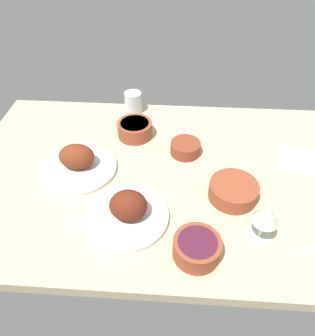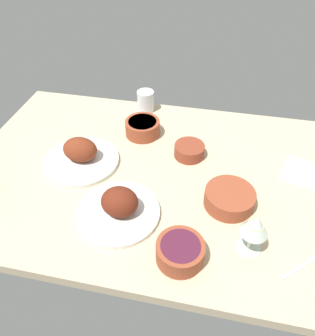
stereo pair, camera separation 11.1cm
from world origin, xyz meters
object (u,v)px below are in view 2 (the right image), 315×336
Objects in this scene: bowl_potatoes at (229,198)px; fork_loose at (308,263)px; plate_far_side at (81,156)px; bowl_soup at (189,150)px; bowl_onions at (180,251)px; wine_glass at (255,227)px; plate_near_viewer at (119,207)px; folded_napkin at (311,174)px; bowl_sauce at (142,127)px; water_tumbler at (146,101)px.

fork_loose is (-22.37, 17.09, -2.64)cm from bowl_potatoes.
bowl_soup is at bearing -162.81° from plate_far_side.
wine_glass is at bearing -158.93° from bowl_onions.
plate_far_side is at bearing -44.98° from plate_near_viewer.
plate_far_side is 54.71cm from bowl_potatoes.
plate_near_viewer is at bearing 26.45° from folded_napkin.
folded_napkin reaches higher than fork_loose.
bowl_soup is at bearing -59.39° from wine_glass.
bowl_soup is at bearing -54.11° from bowl_potatoes.
bowl_soup is 22.58cm from bowl_sauce.
wine_glass is (-6.25, 15.37, 6.89)cm from bowl_potatoes.
plate_near_viewer is 1.64× the size of bowl_potatoes.
folded_napkin is (-21.73, -34.75, -9.33)cm from wine_glass.
bowl_potatoes is 28.27cm from fork_loose.
water_tumbler reaches higher than bowl_potatoes.
bowl_soup is 0.62× the size of folded_napkin.
plate_far_side is 2.41× the size of bowl_soup.
folded_napkin is (-66.79, 29.64, -4.04)cm from water_tumbler.
bowl_sauce is at bearing -25.35° from bowl_soup.
plate_far_side is at bearing -37.88° from bowl_onions.
bowl_sauce reaches higher than bowl_soup.
plate_near_viewer reaches higher than folded_napkin.
plate_near_viewer is 34.93cm from bowl_potatoes.
plate_far_side is (20.71, -20.70, -0.16)cm from plate_near_viewer.
plate_far_side is at bearing 50.25° from bowl_sauce.
plate_near_viewer is at bearing -29.09° from bowl_onions.
bowl_sauce is at bearing -47.80° from wine_glass.
bowl_sauce is 0.74× the size of fork_loose.
water_tumbler reaches higher than bowl_soup.
plate_far_side is 82.44cm from folded_napkin.
folded_napkin is at bearing 177.19° from bowl_soup.
folded_napkin is at bearing -153.55° from plate_near_viewer.
plate_near_viewer is 23.73cm from bowl_onions.
plate_near_viewer is 40.19cm from wine_glass.
plate_near_viewer reaches higher than bowl_potatoes.
bowl_onions is at bearing 142.12° from plate_far_side.
folded_napkin is 0.96× the size of fork_loose.
plate_near_viewer is 42.29cm from bowl_sauce.
water_tumbler is (-15.04, -39.35, 1.53)cm from plate_far_side.
bowl_potatoes reaches higher than bowl_soup.
bowl_sauce is 18.11cm from water_tumbler.
bowl_potatoes reaches higher than folded_napkin.
plate_far_side is 40.07cm from bowl_soup.
bowl_sauce is at bearing -79.92° from fork_loose.
bowl_soup is 36.06cm from water_tumbler.
plate_near_viewer is 55.91cm from fork_loose.
bowl_onions is at bearing 110.24° from water_tumbler.
bowl_potatoes is 1.14× the size of wine_glass.
bowl_soup is at bearing 130.19° from water_tumbler.
bowl_soup is (-17.57, -32.54, -0.63)cm from plate_near_viewer.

